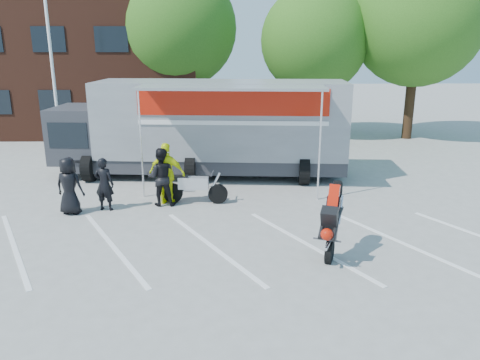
{
  "coord_description": "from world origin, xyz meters",
  "views": [
    {
      "loc": [
        0.69,
        -9.63,
        4.77
      ],
      "look_at": [
        0.95,
        2.29,
        1.3
      ],
      "focal_mm": 35.0,
      "sensor_mm": 36.0,
      "label": 1
    }
  ],
  "objects_px": {
    "spectator_leather_a": "(69,186)",
    "spectator_hivis": "(167,174)",
    "tree_mid": "(314,41)",
    "spectator_leather_c": "(161,177)",
    "flagpole": "(56,37)",
    "spectator_leather_b": "(104,184)",
    "parked_motorcycle": "(196,203)",
    "stunt_bike_rider": "(333,251)",
    "tree_right": "(418,21)",
    "transporter_truck": "(209,175)",
    "tree_left": "(178,28)"
  },
  "relations": [
    {
      "from": "transporter_truck",
      "to": "spectator_leather_a",
      "type": "distance_m",
      "value": 5.71
    },
    {
      "from": "spectator_leather_a",
      "to": "transporter_truck",
      "type": "bearing_deg",
      "value": -119.81
    },
    {
      "from": "tree_left",
      "to": "tree_right",
      "type": "height_order",
      "value": "tree_right"
    },
    {
      "from": "tree_right",
      "to": "transporter_truck",
      "type": "distance_m",
      "value": 13.63
    },
    {
      "from": "flagpole",
      "to": "tree_right",
      "type": "height_order",
      "value": "tree_right"
    },
    {
      "from": "tree_mid",
      "to": "spectator_leather_c",
      "type": "bearing_deg",
      "value": -120.39
    },
    {
      "from": "parked_motorcycle",
      "to": "spectator_leather_a",
      "type": "height_order",
      "value": "spectator_leather_a"
    },
    {
      "from": "tree_right",
      "to": "stunt_bike_rider",
      "type": "distance_m",
      "value": 16.56
    },
    {
      "from": "tree_left",
      "to": "flagpole",
      "type": "bearing_deg",
      "value": -125.28
    },
    {
      "from": "spectator_leather_a",
      "to": "spectator_leather_c",
      "type": "xyz_separation_m",
      "value": [
        2.55,
        0.71,
        0.05
      ]
    },
    {
      "from": "transporter_truck",
      "to": "spectator_leather_b",
      "type": "height_order",
      "value": "transporter_truck"
    },
    {
      "from": "spectator_leather_a",
      "to": "stunt_bike_rider",
      "type": "bearing_deg",
      "value": 171.84
    },
    {
      "from": "parked_motorcycle",
      "to": "tree_mid",
      "type": "bearing_deg",
      "value": -21.5
    },
    {
      "from": "transporter_truck",
      "to": "spectator_hivis",
      "type": "height_order",
      "value": "spectator_hivis"
    },
    {
      "from": "tree_right",
      "to": "parked_motorcycle",
      "type": "relative_size",
      "value": 4.42
    },
    {
      "from": "parked_motorcycle",
      "to": "tree_left",
      "type": "bearing_deg",
      "value": 12.89
    },
    {
      "from": "tree_left",
      "to": "spectator_leather_a",
      "type": "distance_m",
      "value": 13.63
    },
    {
      "from": "spectator_leather_c",
      "to": "tree_mid",
      "type": "bearing_deg",
      "value": -120.56
    },
    {
      "from": "spectator_leather_c",
      "to": "spectator_hivis",
      "type": "relative_size",
      "value": 0.94
    },
    {
      "from": "transporter_truck",
      "to": "spectator_leather_b",
      "type": "relative_size",
      "value": 6.86
    },
    {
      "from": "tree_right",
      "to": "transporter_truck",
      "type": "bearing_deg",
      "value": -145.37
    },
    {
      "from": "spectator_leather_a",
      "to": "spectator_hivis",
      "type": "height_order",
      "value": "spectator_hivis"
    },
    {
      "from": "flagpole",
      "to": "spectator_hivis",
      "type": "relative_size",
      "value": 4.18
    },
    {
      "from": "spectator_leather_a",
      "to": "tree_mid",
      "type": "bearing_deg",
      "value": -114.6
    },
    {
      "from": "spectator_hivis",
      "to": "spectator_leather_c",
      "type": "bearing_deg",
      "value": 43.47
    },
    {
      "from": "tree_right",
      "to": "spectator_leather_b",
      "type": "distance_m",
      "value": 17.69
    },
    {
      "from": "tree_mid",
      "to": "tree_right",
      "type": "relative_size",
      "value": 0.84
    },
    {
      "from": "tree_mid",
      "to": "tree_right",
      "type": "bearing_deg",
      "value": -5.71
    },
    {
      "from": "tree_left",
      "to": "spectator_leather_b",
      "type": "distance_m",
      "value": 13.27
    },
    {
      "from": "flagpole",
      "to": "spectator_hivis",
      "type": "xyz_separation_m",
      "value": [
        5.0,
        -5.82,
        -4.1
      ]
    },
    {
      "from": "spectator_hivis",
      "to": "spectator_leather_b",
      "type": "bearing_deg",
      "value": 26.59
    },
    {
      "from": "spectator_leather_b",
      "to": "stunt_bike_rider",
      "type": "bearing_deg",
      "value": 165.05
    },
    {
      "from": "flagpole",
      "to": "spectator_leather_b",
      "type": "relative_size",
      "value": 4.99
    },
    {
      "from": "flagpole",
      "to": "parked_motorcycle",
      "type": "height_order",
      "value": "flagpole"
    },
    {
      "from": "transporter_truck",
      "to": "spectator_leather_c",
      "type": "distance_m",
      "value": 3.78
    },
    {
      "from": "tree_right",
      "to": "spectator_hivis",
      "type": "height_order",
      "value": "tree_right"
    },
    {
      "from": "flagpole",
      "to": "stunt_bike_rider",
      "type": "relative_size",
      "value": 4.15
    },
    {
      "from": "spectator_leather_b",
      "to": "spectator_hivis",
      "type": "bearing_deg",
      "value": -152.46
    },
    {
      "from": "flagpole",
      "to": "transporter_truck",
      "type": "xyz_separation_m",
      "value": [
        6.12,
        -2.49,
        -5.05
      ]
    },
    {
      "from": "tree_mid",
      "to": "transporter_truck",
      "type": "height_order",
      "value": "tree_mid"
    },
    {
      "from": "tree_right",
      "to": "parked_motorcycle",
      "type": "xyz_separation_m",
      "value": [
        -10.4,
        -10.26,
        -5.88
      ]
    },
    {
      "from": "tree_right",
      "to": "spectator_hivis",
      "type": "relative_size",
      "value": 4.76
    },
    {
      "from": "tree_mid",
      "to": "spectator_leather_c",
      "type": "height_order",
      "value": "tree_mid"
    },
    {
      "from": "tree_left",
      "to": "transporter_truck",
      "type": "height_order",
      "value": "tree_left"
    },
    {
      "from": "tree_mid",
      "to": "spectator_leather_b",
      "type": "xyz_separation_m",
      "value": [
        -8.03,
        -11.34,
        -4.14
      ]
    },
    {
      "from": "tree_mid",
      "to": "tree_right",
      "type": "xyz_separation_m",
      "value": [
        5.0,
        -0.5,
        0.93
      ]
    },
    {
      "from": "tree_mid",
      "to": "transporter_truck",
      "type": "relative_size",
      "value": 0.7
    },
    {
      "from": "spectator_leather_c",
      "to": "spectator_hivis",
      "type": "distance_m",
      "value": 0.21
    },
    {
      "from": "tree_left",
      "to": "spectator_leather_b",
      "type": "bearing_deg",
      "value": -94.77
    },
    {
      "from": "stunt_bike_rider",
      "to": "spectator_hivis",
      "type": "height_order",
      "value": "spectator_hivis"
    }
  ]
}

